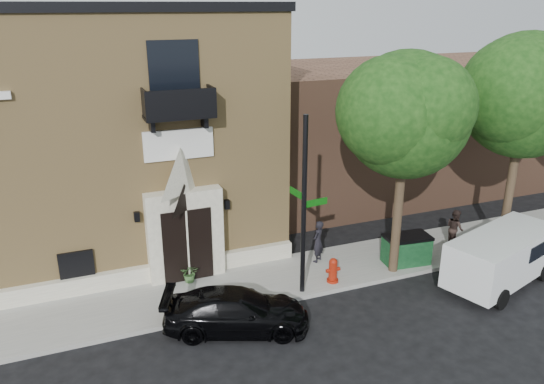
# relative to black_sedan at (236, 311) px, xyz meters

# --- Properties ---
(ground) EXTENTS (120.00, 120.00, 0.00)m
(ground) POSITION_rel_black_sedan_xyz_m (0.32, 0.75, -0.63)
(ground) COLOR black
(ground) RESTS_ON ground
(sidewalk) EXTENTS (42.00, 3.00, 0.15)m
(sidewalk) POSITION_rel_black_sedan_xyz_m (1.32, 2.25, -0.55)
(sidewalk) COLOR gray
(sidewalk) RESTS_ON ground
(church) EXTENTS (12.20, 11.01, 9.30)m
(church) POSITION_rel_black_sedan_xyz_m (-2.67, 8.70, 4.01)
(church) COLOR tan
(church) RESTS_ON ground
(neighbour_building) EXTENTS (18.00, 8.00, 6.40)m
(neighbour_building) POSITION_rel_black_sedan_xyz_m (12.32, 9.75, 2.57)
(neighbour_building) COLOR brown
(neighbour_building) RESTS_ON ground
(street_tree_left) EXTENTS (4.97, 4.38, 7.77)m
(street_tree_left) POSITION_rel_black_sedan_xyz_m (6.35, 1.10, 5.24)
(street_tree_left) COLOR #38281C
(street_tree_left) RESTS_ON sidewalk
(street_tree_mid) EXTENTS (5.21, 4.64, 8.25)m
(street_tree_mid) POSITION_rel_black_sedan_xyz_m (11.35, 1.10, 5.57)
(street_tree_mid) COLOR #38281C
(street_tree_mid) RESTS_ON sidewalk
(black_sedan) EXTENTS (4.66, 3.14, 1.25)m
(black_sedan) POSITION_rel_black_sedan_xyz_m (0.00, 0.00, 0.00)
(black_sedan) COLOR black
(black_sedan) RESTS_ON ground
(cargo_van) EXTENTS (4.91, 3.13, 1.87)m
(cargo_van) POSITION_rel_black_sedan_xyz_m (9.51, -0.71, 0.42)
(cargo_van) COLOR white
(cargo_van) RESTS_ON ground
(street_sign) EXTENTS (0.99, 0.95, 5.98)m
(street_sign) POSITION_rel_black_sedan_xyz_m (2.67, 1.10, 2.53)
(street_sign) COLOR black
(street_sign) RESTS_ON sidewalk
(fire_hydrant) EXTENTS (0.51, 0.41, 0.89)m
(fire_hydrant) POSITION_rel_black_sedan_xyz_m (3.90, 1.26, -0.04)
(fire_hydrant) COLOR maroon
(fire_hydrant) RESTS_ON sidewalk
(dumpster) EXTENTS (1.76, 1.12, 1.09)m
(dumpster) POSITION_rel_black_sedan_xyz_m (7.09, 1.53, 0.08)
(dumpster) COLOR #0F381B
(dumpster) RESTS_ON sidewalk
(planter) EXTENTS (0.75, 0.70, 0.68)m
(planter) POSITION_rel_black_sedan_xyz_m (-0.68, 3.07, -0.14)
(planter) COLOR #457239
(planter) RESTS_ON sidewalk
(pedestrian_near) EXTENTS (0.69, 0.67, 1.60)m
(pedestrian_near) POSITION_rel_black_sedan_xyz_m (4.10, 2.86, 0.33)
(pedestrian_near) COLOR black
(pedestrian_near) RESTS_ON sidewalk
(pedestrian_far) EXTENTS (0.71, 0.84, 1.54)m
(pedestrian_far) POSITION_rel_black_sedan_xyz_m (9.68, 2.03, 0.29)
(pedestrian_far) COLOR #302320
(pedestrian_far) RESTS_ON sidewalk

